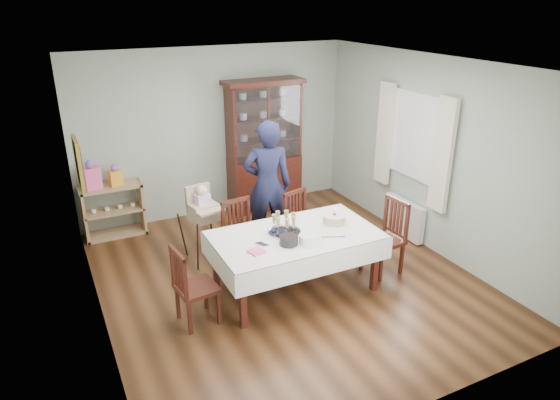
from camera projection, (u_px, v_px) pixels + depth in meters
floor at (285, 277)px, 6.49m from camera, size 5.00×5.00×0.00m
room_shell at (267, 141)px, 6.28m from camera, size 5.00×5.00×5.00m
dining_table at (295, 262)px, 6.10m from camera, size 2.01×1.17×0.76m
china_cabinet at (264, 144)px, 8.24m from camera, size 1.30×0.48×2.18m
sideboard at (114, 210)px, 7.51m from camera, size 0.90×0.38×0.80m
picture_frame at (78, 163)px, 5.61m from camera, size 0.04×0.48×0.58m
window at (416, 136)px, 7.06m from camera, size 0.04×1.02×1.22m
curtain_left at (443, 155)px, 6.56m from camera, size 0.07×0.30×1.55m
curtain_right at (385, 134)px, 7.59m from camera, size 0.07×0.30×1.55m
radiator at (404, 218)px, 7.51m from camera, size 0.10×0.80×0.55m
chair_far_left at (243, 251)px, 6.57m from camera, size 0.47×0.47×0.96m
chair_far_right at (303, 239)px, 6.89m from camera, size 0.53×0.53×0.95m
chair_end_left at (196, 300)px, 5.52m from camera, size 0.46×0.46×0.93m
chair_end_right at (383, 251)px, 6.55m from camera, size 0.48×0.48×0.99m
woman at (268, 185)px, 6.99m from camera, size 0.79×0.64×1.87m
high_chair at (204, 230)px, 6.86m from camera, size 0.55×0.55×1.07m
champagne_tray at (284, 227)px, 5.96m from camera, size 0.40×0.40×0.24m
birthday_cake at (334, 220)px, 6.20m from camera, size 0.32×0.32×0.22m
plate_stack_dark at (289, 240)px, 5.70m from camera, size 0.22×0.22×0.10m
plate_stack_white at (309, 239)px, 5.74m from camera, size 0.25×0.25×0.10m
napkin_stack at (256, 251)px, 5.53m from camera, size 0.19×0.19×0.02m
cutlery at (259, 245)px, 5.70m from camera, size 0.15×0.17×0.01m
cake_knife at (333, 237)px, 5.87m from camera, size 0.27×0.14×0.01m
gift_bag_pink at (92, 176)px, 7.17m from camera, size 0.27×0.21×0.44m
gift_bag_orange at (115, 176)px, 7.32m from camera, size 0.20×0.16×0.33m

